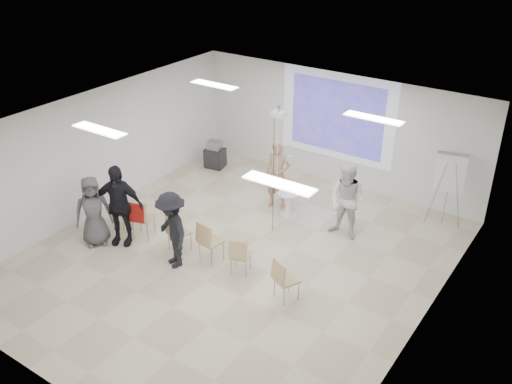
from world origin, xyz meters
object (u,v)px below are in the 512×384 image
Objects in this scene: chair_right_far at (283,277)px; audience_left at (118,199)px; av_cart at (215,155)px; player_left at (278,170)px; player_right at (348,197)px; chair_center at (208,239)px; chair_right_inner at (240,254)px; chair_left_inner at (176,230)px; audience_mid at (171,225)px; laptop at (180,231)px; pedestal_table at (289,203)px; flipchart_easel at (450,173)px; audience_outer at (93,207)px; chair_left_mid at (141,216)px; chair_far_left at (120,210)px.

audience_left is at bearing -151.42° from chair_right_far.
player_left is at bearing -30.05° from av_cart.
player_right is at bearing -25.78° from av_cart.
chair_center is 0.80m from chair_right_inner.
audience_mid is at bearing -46.37° from chair_left_inner.
player_right is 3.74m from laptop.
chair_right_far is at bearing 7.47° from chair_left_inner.
pedestal_table is at bearing 25.17° from audience_left.
player_right is at bearing 47.79° from chair_right_inner.
player_left is (-0.52, 0.30, 0.61)m from pedestal_table.
flipchart_easel is (2.77, 4.28, 0.86)m from chair_right_inner.
chair_right_far is 2.56m from audience_mid.
audience_mid is at bearing -26.26° from audience_left.
chair_right_inner is 3.44m from audience_outer.
flipchart_easel is (5.39, 4.39, 0.78)m from chair_left_mid.
laptop is (-1.19, -2.56, 0.11)m from pedestal_table.
chair_right_far is 0.46× the size of audience_mid.
player_left is 2.36× the size of chair_right_inner.
av_cart is (-6.39, -0.46, -0.98)m from flipchart_easel.
audience_outer reaches higher than chair_left_inner.
chair_far_left is at bearing 111.68° from audience_left.
chair_far_left is (-2.94, -2.63, 0.10)m from pedestal_table.
chair_right_far is (1.17, -0.22, 0.03)m from chair_right_inner.
chair_left_mid is 1.20× the size of av_cart.
chair_far_left is at bearing -146.68° from player_right.
chair_center is 1.13× the size of chair_right_inner.
chair_far_left is 3.34m from chair_right_inner.
audience_mid is (-0.54, -0.49, 0.40)m from chair_center.
chair_right_inner is (1.61, 0.08, -0.03)m from chair_left_inner.
audience_left is (-2.47, -3.06, 0.70)m from pedestal_table.
player_right is 1.08× the size of flipchart_easel.
chair_left_mid is 0.52× the size of flipchart_easel.
flipchart_easel is at bearing 58.10° from chair_center.
chair_left_inner reaches higher than pedestal_table.
audience_left reaches higher than chair_right_inner.
flipchart_easel reaches higher than chair_right_far.
audience_left is 1.13× the size of audience_mid.
chair_center reaches higher than chair_left_inner.
player_left is at bearing 111.21° from audience_mid.
flipchart_easel is at bearing 95.17° from chair_right_far.
laptop is at bearing -72.71° from av_cart.
chair_right_inner is at bearing -15.96° from chair_left_mid.
laptop is 0.18× the size of audience_outer.
chair_center is (0.13, -2.88, -0.43)m from player_left.
chair_right_far reaches higher than pedestal_table.
flipchart_easel is at bearing 28.28° from pedestal_table.
player_left is 2.10× the size of chair_center.
pedestal_table is 3.48m from chair_left_mid.
audience_left is at bearing 31.74° from laptop.
player_left is at bearing 173.77° from player_right.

